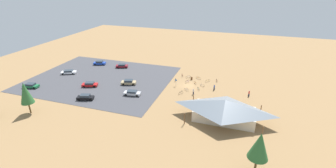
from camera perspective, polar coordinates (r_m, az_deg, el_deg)
ground at (r=70.22m, az=5.10°, el=-0.36°), size 160.00×160.00×0.00m
parking_lot_asphalt at (r=77.88m, az=-15.97°, el=1.33°), size 43.55×34.77×0.05m
bike_pavilion at (r=53.75m, az=13.64°, el=-5.81°), size 16.45×9.51×4.99m
trash_bin at (r=74.21m, az=5.79°, el=1.39°), size 0.60×0.60×0.90m
lot_sign at (r=69.08m, az=1.97°, el=0.58°), size 0.56×0.08×2.20m
pine_mideast at (r=40.61m, az=21.46°, el=-13.89°), size 3.31×3.31×7.61m
pine_west at (r=62.77m, az=-31.50°, el=-1.89°), size 2.93×2.93×7.91m
bicycle_orange_by_bin at (r=71.34m, az=6.63°, el=0.31°), size 1.03×1.44×0.82m
bicycle_red_yard_left at (r=76.50m, az=3.52°, el=2.14°), size 0.80×1.52×0.88m
bicycle_blue_edge_south at (r=66.68m, az=4.53°, el=-1.38°), size 1.55×0.79×0.87m
bicycle_white_edge_north at (r=75.48m, az=4.96°, el=1.77°), size 1.35×1.12×0.88m
bicycle_silver_mid_cluster at (r=69.93m, az=8.38°, el=-0.33°), size 1.47×0.92×0.79m
bicycle_teal_near_sign at (r=67.64m, az=7.43°, el=-1.15°), size 0.92×1.41×0.81m
bicycle_yellow_trailside at (r=73.23m, az=9.65°, el=0.77°), size 1.42×1.07×0.84m
bicycle_green_lone_west at (r=72.77m, az=1.82°, el=0.97°), size 0.48×1.77×0.84m
bicycle_purple_yard_right at (r=71.96m, az=4.76°, el=0.61°), size 0.96×1.45×0.87m
bicycle_black_lone_east at (r=64.80m, az=3.13°, el=-2.12°), size 0.97×1.48×0.89m
bicycle_orange_front_row at (r=74.79m, az=7.47°, el=1.44°), size 1.63×0.59×0.85m
bicycle_red_yard_front at (r=73.94m, az=11.83°, el=0.81°), size 0.62×1.67×0.84m
car_tan_mid_lot at (r=71.34m, az=-9.60°, el=0.47°), size 4.73×3.05×1.47m
car_red_second_row at (r=72.80m, az=-18.58°, el=-0.07°), size 4.80×3.18×1.32m
car_maroon_aisle_side at (r=85.56m, az=-11.20°, el=4.41°), size 4.58×3.08×1.35m
car_silver_end_stall at (r=64.60m, az=-8.75°, el=-2.15°), size 4.78×2.44×1.33m
car_white_back_corner at (r=85.12m, az=-23.13°, el=2.73°), size 5.10×3.63×1.27m
car_blue_near_entry at (r=90.50m, az=-16.38°, el=5.01°), size 4.70×3.03×1.47m
car_black_front_row at (r=65.33m, az=-19.57°, el=-3.03°), size 4.61×2.87×1.42m
car_green_inner_stall at (r=79.18m, az=-30.53°, el=-0.32°), size 4.72×2.61×1.33m
visitor_near_lot at (r=67.97m, az=11.24°, el=-0.79°), size 0.40×0.39×1.72m
visitor_at_bikes at (r=66.90m, az=19.20°, el=-2.15°), size 0.39×0.36×1.76m
visitor_by_pavilion at (r=64.56m, az=6.23°, el=-1.80°), size 0.37×0.40×1.80m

